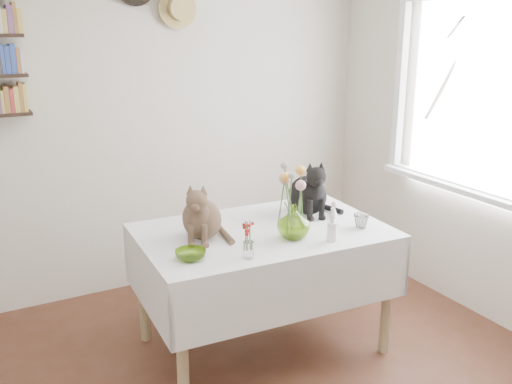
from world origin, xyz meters
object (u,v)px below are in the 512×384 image
black_cat (308,185)px  flower_vase (294,222)px  dining_table (263,259)px  tabby_cat (201,208)px

black_cat → flower_vase: (-0.32, -0.34, -0.09)m
dining_table → black_cat: bearing=18.7°
tabby_cat → flower_vase: 0.53m
black_cat → flower_vase: 0.47m
flower_vase → tabby_cat: bearing=150.8°
dining_table → black_cat: 0.57m
dining_table → flower_vase: size_ratio=7.66×
tabby_cat → flower_vase: tabby_cat is taller
tabby_cat → flower_vase: size_ratio=1.79×
dining_table → tabby_cat: bearing=171.9°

